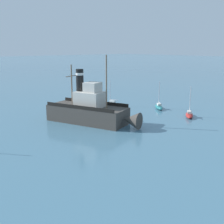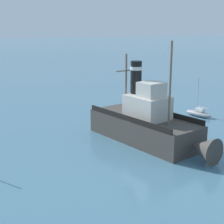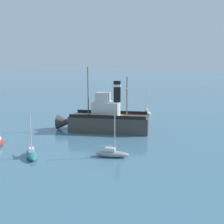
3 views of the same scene
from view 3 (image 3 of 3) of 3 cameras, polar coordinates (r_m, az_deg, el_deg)
ground_plane at (r=44.41m, az=0.24°, el=-3.68°), size 600.00×600.00×0.00m
old_tugboat at (r=43.35m, az=-1.35°, el=-1.55°), size 8.12×14.71×9.90m
sailboat_white at (r=58.63m, az=7.04°, el=-0.03°), size 3.51×3.42×4.90m
sailboat_teal at (r=32.78m, az=-16.04°, el=-8.21°), size 3.26×3.63×4.90m
sailboat_grey at (r=31.80m, az=-0.02°, el=-8.38°), size 2.28×3.95×4.90m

